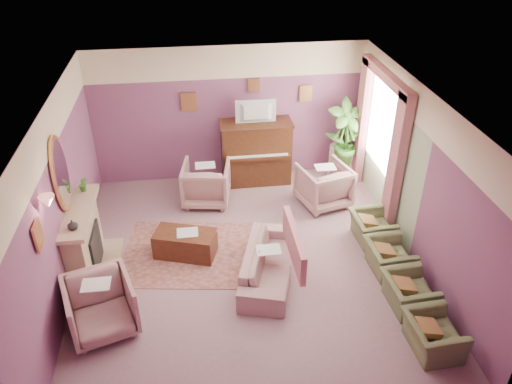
{
  "coord_description": "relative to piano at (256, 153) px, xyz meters",
  "views": [
    {
      "loc": [
        -0.73,
        -6.4,
        5.37
      ],
      "look_at": [
        0.19,
        0.4,
        1.13
      ],
      "focal_mm": 35.0,
      "sensor_mm": 36.0,
      "label": 1
    }
  ],
  "objects": [
    {
      "name": "coffee_table",
      "position": [
        -1.51,
        -2.32,
        -0.43
      ],
      "size": [
        1.11,
        0.79,
        0.45
      ],
      "primitive_type": "cube",
      "rotation": [
        0.0,
        0.0,
        -0.32
      ],
      "color": "#462214",
      "rests_on": "floor"
    },
    {
      "name": "mantel_vase",
      "position": [
        -3.05,
        -2.98,
        0.58
      ],
      "size": [
        0.16,
        0.16,
        0.16
      ],
      "primitive_type": "imported",
      "color": "#FDECC5",
      "rests_on": "mantel_shelf"
    },
    {
      "name": "wall_front",
      "position": [
        -0.5,
        -5.68,
        0.75
      ],
      "size": [
        5.5,
        0.02,
        2.8
      ],
      "primitive_type": "cube",
      "color": "#653C6C",
      "rests_on": "floor"
    },
    {
      "name": "wall_right",
      "position": [
        2.25,
        -2.68,
        0.75
      ],
      "size": [
        0.02,
        6.0,
        2.8
      ],
      "primitive_type": "cube",
      "color": "#653C6C",
      "rests_on": "floor"
    },
    {
      "name": "print_back_right",
      "position": [
        1.05,
        0.28,
        1.13
      ],
      "size": [
        0.26,
        0.03,
        0.34
      ],
      "primitive_type": "cube",
      "color": "#E0A15A",
      "rests_on": "wall_back"
    },
    {
      "name": "piano",
      "position": [
        0.0,
        0.0,
        0.0
      ],
      "size": [
        1.4,
        0.6,
        1.3
      ],
      "primitive_type": "cube",
      "color": "#3F2011",
      "rests_on": "floor"
    },
    {
      "name": "table_paper",
      "position": [
        -1.46,
        -2.32,
        -0.2
      ],
      "size": [
        0.35,
        0.28,
        0.01
      ],
      "primitive_type": "cube",
      "color": "silver",
      "rests_on": "coffee_table"
    },
    {
      "name": "mirror_glass",
      "position": [
        -3.17,
        -2.48,
        1.15
      ],
      "size": [
        0.01,
        0.6,
        1.06
      ],
      "primitive_type": "ellipsoid",
      "color": "white",
      "rests_on": "wall_left"
    },
    {
      "name": "hearth",
      "position": [
        -2.89,
        -2.48,
        -0.64
      ],
      "size": [
        0.55,
        1.5,
        0.02
      ],
      "primitive_type": "cube",
      "color": "tan",
      "rests_on": "floor"
    },
    {
      "name": "palm_pot",
      "position": [
        1.8,
        -0.2,
        -0.48
      ],
      "size": [
        0.34,
        0.34,
        0.34
      ],
      "primitive_type": "cylinder",
      "color": "brown",
      "rests_on": "floor"
    },
    {
      "name": "fire_ember",
      "position": [
        -2.95,
        -2.48,
        -0.43
      ],
      "size": [
        0.06,
        0.54,
        0.1
      ],
      "primitive_type": "cube",
      "color": "orange",
      "rests_on": "floor"
    },
    {
      "name": "ceiling",
      "position": [
        -0.5,
        -2.68,
        2.15
      ],
      "size": [
        5.5,
        6.0,
        0.01
      ],
      "primitive_type": "cube",
      "color": "white",
      "rests_on": "wall_back"
    },
    {
      "name": "sofa",
      "position": [
        -0.21,
        -3.04,
        -0.28
      ],
      "size": [
        0.62,
        1.85,
        0.75
      ],
      "primitive_type": "imported",
      "color": "tan",
      "rests_on": "floor"
    },
    {
      "name": "sofa_throw",
      "position": [
        0.19,
        -3.04,
        -0.05
      ],
      "size": [
        0.09,
        1.4,
        0.51
      ],
      "primitive_type": "cube",
      "color": "#B0616D",
      "rests_on": "sofa"
    },
    {
      "name": "mirror_frame",
      "position": [
        -3.2,
        -2.48,
        1.15
      ],
      "size": [
        0.04,
        0.72,
        1.2
      ],
      "primitive_type": "ellipsoid",
      "color": "#E0A15A",
      "rests_on": "wall_left"
    },
    {
      "name": "piano_top",
      "position": [
        0.0,
        0.0,
        0.66
      ],
      "size": [
        1.45,
        0.65,
        0.04
      ],
      "primitive_type": "cube",
      "color": "#3F2011",
      "rests_on": "piano"
    },
    {
      "name": "window_blind",
      "position": [
        2.2,
        -1.13,
        1.05
      ],
      "size": [
        0.03,
        1.4,
        1.8
      ],
      "primitive_type": "cube",
      "color": "white",
      "rests_on": "wall_right"
    },
    {
      "name": "wall_back",
      "position": [
        -0.5,
        0.32,
        0.75
      ],
      "size": [
        5.5,
        0.02,
        2.8
      ],
      "primitive_type": "cube",
      "color": "#653C6C",
      "rests_on": "floor"
    },
    {
      "name": "stripe_panel",
      "position": [
        2.23,
        -1.38,
        0.42
      ],
      "size": [
        0.01,
        3.0,
        2.15
      ],
      "primitive_type": "cube",
      "color": "#A8BD96",
      "rests_on": "wall_right"
    },
    {
      "name": "side_plant_big",
      "position": [
        1.82,
        -0.04,
        0.22
      ],
      "size": [
        0.3,
        0.3,
        0.34
      ],
      "primitive_type": "imported",
      "color": "#41812C",
      "rests_on": "side_table"
    },
    {
      "name": "piano_keyshelf",
      "position": [
        -0.0,
        -0.35,
        0.07
      ],
      "size": [
        1.3,
        0.12,
        0.06
      ],
      "primitive_type": "cube",
      "color": "#3F2011",
      "rests_on": "piano"
    },
    {
      "name": "mantel_plant",
      "position": [
        -3.05,
        -1.93,
        0.64
      ],
      "size": [
        0.16,
        0.16,
        0.28
      ],
      "primitive_type": "imported",
      "color": "#41812C",
      "rests_on": "mantel_shelf"
    },
    {
      "name": "fireplace_inset",
      "position": [
        -2.99,
        -2.48,
        -0.25
      ],
      "size": [
        0.18,
        0.72,
        0.68
      ],
      "primitive_type": "cube",
      "color": "black",
      "rests_on": "floor"
    },
    {
      "name": "fireplace_surround",
      "position": [
        -3.09,
        -2.48,
        -0.1
      ],
      "size": [
        0.3,
        1.4,
        1.1
      ],
      "primitive_type": "cube",
      "color": "tan",
      "rests_on": "floor"
    },
    {
      "name": "print_left_wall",
      "position": [
        -3.21,
        -3.88,
        1.07
      ],
      "size": [
        0.03,
        0.28,
        0.36
      ],
      "primitive_type": "cube",
      "color": "#E0A15A",
      "rests_on": "wall_left"
    },
    {
      "name": "olive_chair_d",
      "position": [
        1.73,
        -2.33,
        -0.32
      ],
      "size": [
        0.54,
        0.77,
        0.66
      ],
      "primitive_type": "imported",
      "color": "#5F6A42",
      "rests_on": "floor"
    },
    {
      "name": "picture_rail_band",
      "position": [
        -0.5,
        0.31,
        1.82
      ],
      "size": [
        5.5,
        0.01,
        0.65
      ],
      "primitive_type": "cube",
      "color": "#FDECC5",
      "rests_on": "wall_back"
    },
    {
      "name": "side_table",
      "position": [
        1.82,
        -0.04,
        -0.3
      ],
      "size": [
        0.52,
        0.52,
        0.7
      ],
      "primitive_type": "cylinder",
      "color": "white",
      "rests_on": "floor"
    },
    {
      "name": "palm_plant",
      "position": [
        1.8,
        -0.2,
        0.41
      ],
      "size": [
        0.76,
        0.76,
        1.44
      ],
      "primitive_type": "imported",
      "color": "#41812C",
      "rests_on": "palm_pot"
    },
    {
      "name": "olive_chair_c",
      "position": [
        1.73,
        -3.15,
        -0.32
      ],
      "size": [
        0.54,
        0.77,
        0.66
      ],
      "primitive_type": "imported",
      "color": "#5F6A42",
      "rests_on": "floor"
    },
    {
      "name": "television",
      "position": [
        0.0,
        -0.05,
        0.95
      ],
      "size": [
        0.8,
        0.12,
        0.48
      ],
      "primitive_type": "imported",
      "color": "black",
      "rests_on": "piano"
    },
    {
      "name": "side_plant_small",
      "position": [
        1.94,
        -0.14,
        0.19
      ],
      "size": [
        0.16,
        0.16,
        0.28
      ],
      "primitive_type": "imported",
      "color": "#41812C",
      "rests_on": "side_table"
    },
    {
      "name": "print_back_left",
      "position": [
        -1.3,
        0.28,
        1.07
      ],
      "size": [
        0.3,
        0.03,
        0.38
      ],
      "primitive_type": "cube",
      "color": "#E0A15A",
      "rests_on": "wall_back"
    },
    {
      "name": "sconce_shade",
      "position": [
        -3.12,
        -3.53,
        1.33
      ],
      "size": [
        0.2,
        0.2,
        0.16
      ],
      "primitive_type": "cone",
      "color": "#F69183",
      "rests_on": "wall_left"
    },
    {
      "name": "olive_chair_b",
      "position": [
        1.73,
        -3.97,
        -0.32
      ],
      "size": [
        0.54,
        0.77,
        0.66
      ],
      "primitive_type": "imported",
      "color": "#5F6A42",
      "rests_on": "floor"
    },
    {
      "name": "area_rug",
      "position": [
        -1.33,
        -2.31,
        -0.64
      ],
      "size": [
        2.73,
        2.14,
        0.01
      ],
      "primitive_type": "cube",
      "rotation": [
        0.0,
        0.0,
        -0.15
      ],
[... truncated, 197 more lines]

